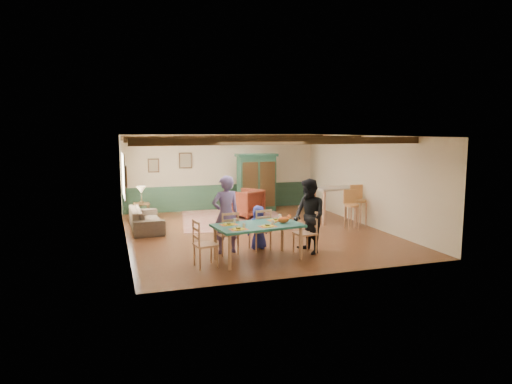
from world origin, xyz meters
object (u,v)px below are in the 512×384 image
object	(u,v)px
person_woman	(309,216)
bar_stool_left	(352,210)
dining_chair_end_right	(305,232)
dining_table	(258,242)
dining_chair_far_left	(227,233)
dining_chair_far_right	(260,229)
person_child	(258,227)
armchair	(244,203)
counter_table	(335,205)
dining_chair_end_left	(206,243)
person_man	(226,215)
armoire	(256,183)
table_lamp	(141,195)
sofa	(146,219)
bar_stool_right	(359,206)
end_table	(142,212)
cat	(283,219)

from	to	relation	value
person_woman	bar_stool_left	distance (m)	2.98
dining_chair_end_right	person_woman	xyz separation A→B (m)	(0.10, 0.01, 0.37)
dining_table	dining_chair_far_left	distance (m)	0.88
dining_chair_far_right	person_child	world-z (taller)	person_child
armchair	counter_table	distance (m)	2.99
counter_table	dining_chair_end_left	bearing A→B (deg)	-145.07
dining_chair_end_right	person_man	bearing A→B (deg)	-117.30
dining_chair_far_right	dining_chair_end_left	world-z (taller)	same
dining_chair_far_left	person_child	bearing A→B (deg)	-174.29
armoire	table_lamp	bearing A→B (deg)	-171.26
armchair	table_lamp	world-z (taller)	table_lamp
sofa	bar_stool_right	world-z (taller)	bar_stool_right
person_child	end_table	size ratio (longest dim) A/B	1.82
dining_chair_end_left	person_man	world-z (taller)	person_man
dining_chair_end_right	sofa	xyz separation A→B (m)	(-3.31, 3.77, -0.19)
armoire	person_man	bearing A→B (deg)	-116.40
cat	armoire	size ratio (longest dim) A/B	0.19
dining_chair_end_left	person_woman	size ratio (longest dim) A/B	0.58
dining_table	sofa	distance (m)	4.46
dining_chair_end_left	bar_stool_left	bearing A→B (deg)	-71.90
cat	table_lamp	distance (m)	5.87
cat	bar_stool_left	distance (m)	3.67
dining_table	person_woman	bearing A→B (deg)	7.57
end_table	table_lamp	size ratio (longest dim) A/B	1.09
dining_table	bar_stool_right	distance (m)	4.76
dining_chair_far_right	bar_stool_left	distance (m)	3.49
armchair	dining_chair_end_right	bearing A→B (deg)	55.06
person_man	sofa	xyz separation A→B (m)	(-1.57, 3.15, -0.60)
dining_chair_end_right	person_man	world-z (taller)	person_man
dining_chair_far_right	armchair	size ratio (longest dim) A/B	0.99
bar_stool_left	person_woman	bearing A→B (deg)	-131.85
person_man	person_child	world-z (taller)	person_man
dining_chair_far_left	bar_stool_right	bearing A→B (deg)	-165.54
dining_chair_far_right	counter_table	distance (m)	4.03
person_woman	bar_stool_left	size ratio (longest dim) A/B	1.53
dining_chair_far_right	sofa	bearing A→B (deg)	-59.76
armoire	bar_stool_left	bearing A→B (deg)	-66.97
end_table	bar_stool_right	size ratio (longest dim) A/B	0.48
person_child	armchair	distance (m)	4.13
dining_chair_far_right	bar_stool_right	bearing A→B (deg)	-162.58
dining_chair_far_left	armoire	bearing A→B (deg)	-122.42
armoire	bar_stool_right	size ratio (longest dim) A/B	1.66
sofa	bar_stool_right	distance (m)	6.29
dining_table	counter_table	xyz separation A→B (m)	(3.58, 3.18, 0.15)
end_table	table_lamp	world-z (taller)	table_lamp
sofa	table_lamp	size ratio (longest dim) A/B	4.04
sofa	counter_table	bearing A→B (deg)	-98.20
dining_chair_end_left	counter_table	world-z (taller)	counter_table
cat	sofa	distance (m)	4.83
dining_chair_end_left	bar_stool_left	distance (m)	5.27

